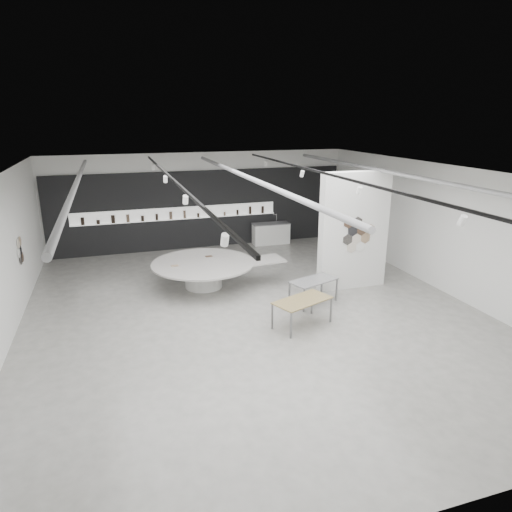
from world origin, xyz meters
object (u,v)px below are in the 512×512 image
object	(u,v)px
display_island	(206,271)
sample_table_wood	(302,302)
partition_column	(354,231)
sample_table_stone	(314,282)
kitchen_counter	(271,233)

from	to	relation	value
display_island	sample_table_wood	bearing A→B (deg)	-68.46
partition_column	sample_table_wood	size ratio (longest dim) A/B	2.14
display_island	sample_table_stone	xyz separation A→B (m)	(2.66, -2.22, 0.11)
partition_column	sample_table_stone	world-z (taller)	partition_column
display_island	kitchen_counter	xyz separation A→B (m)	(3.64, 4.14, -0.09)
display_island	sample_table_wood	distance (m)	3.91
display_island	partition_column	bearing A→B (deg)	-23.02
sample_table_stone	display_island	bearing A→B (deg)	140.11
sample_table_stone	partition_column	bearing A→B (deg)	26.72
sample_table_wood	display_island	bearing A→B (deg)	116.91
display_island	kitchen_counter	world-z (taller)	kitchen_counter
kitchen_counter	partition_column	bearing A→B (deg)	-81.07
partition_column	display_island	bearing A→B (deg)	162.34
sample_table_wood	sample_table_stone	size ratio (longest dim) A/B	1.11
partition_column	kitchen_counter	size ratio (longest dim) A/B	2.30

